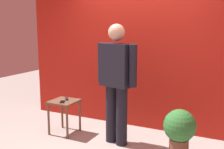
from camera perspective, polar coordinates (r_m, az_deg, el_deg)
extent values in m
cube|color=red|center=(4.84, 5.97, 5.91)|extent=(4.48, 0.12, 2.89)
cylinder|color=black|center=(4.32, -0.16, -8.03)|extent=(0.20, 0.20, 0.90)
cylinder|color=black|center=(4.20, 2.00, -8.58)|extent=(0.20, 0.20, 0.90)
cube|color=black|center=(4.09, 0.93, 1.95)|extent=(0.53, 0.35, 0.64)
cube|color=red|center=(4.18, 2.03, 2.57)|extent=(0.13, 0.04, 0.53)
cube|color=#C68CB7|center=(4.19, 2.09, 2.32)|extent=(0.05, 0.02, 0.48)
cylinder|color=black|center=(4.28, -2.15, 2.52)|extent=(0.14, 0.14, 0.60)
cylinder|color=black|center=(3.91, 4.31, 1.78)|extent=(0.14, 0.14, 0.60)
sphere|color=tan|center=(4.05, 0.95, 8.67)|extent=(0.25, 0.25, 0.25)
cube|color=brown|center=(4.69, -9.85, -5.48)|extent=(0.43, 0.43, 0.03)
cylinder|color=brown|center=(4.74, -12.91, -8.98)|extent=(0.04, 0.04, 0.53)
cylinder|color=brown|center=(4.52, -9.22, -9.77)|extent=(0.04, 0.04, 0.53)
cylinder|color=brown|center=(5.01, -10.23, -7.81)|extent=(0.04, 0.04, 0.53)
cylinder|color=brown|center=(4.81, -6.64, -8.49)|extent=(0.04, 0.04, 0.53)
cube|color=black|center=(4.59, -10.17, -5.55)|extent=(0.13, 0.16, 0.01)
cube|color=black|center=(4.75, -9.33, -4.93)|extent=(0.14, 0.16, 0.02)
cylinder|color=brown|center=(4.00, 13.56, -14.58)|extent=(0.26, 0.26, 0.28)
sphere|color=#2D7233|center=(3.88, 13.75, -10.18)|extent=(0.44, 0.44, 0.44)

